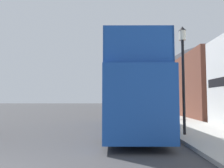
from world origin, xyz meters
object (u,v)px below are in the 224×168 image
lamp_post_nearest (183,60)px  lamp_post_third (139,85)px  tour_bus (129,97)px  lamp_post_second (149,81)px  parked_car_ahead_of_bus (132,111)px

lamp_post_nearest → lamp_post_third: (-0.12, 19.02, 0.11)m
tour_bus → lamp_post_nearest: lamp_post_nearest is taller
lamp_post_second → lamp_post_third: 9.51m
lamp_post_nearest → lamp_post_third: lamp_post_third is taller
parked_car_ahead_of_bus → lamp_post_second: size_ratio=0.85×
lamp_post_second → tour_bus: bearing=-106.8°
parked_car_ahead_of_bus → lamp_post_third: bearing=79.3°
lamp_post_nearest → parked_car_ahead_of_bus: bearing=99.1°
lamp_post_third → tour_bus: bearing=-97.7°
lamp_post_nearest → lamp_post_third: bearing=90.4°
parked_car_ahead_of_bus → lamp_post_nearest: (1.63, -10.14, 2.88)m
tour_bus → lamp_post_second: lamp_post_second is taller
tour_bus → lamp_post_nearest: 3.57m
lamp_post_nearest → lamp_post_second: lamp_post_nearest is taller
lamp_post_second → parked_car_ahead_of_bus: bearing=156.7°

